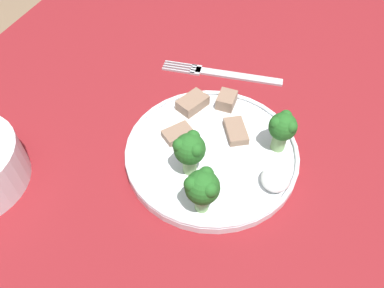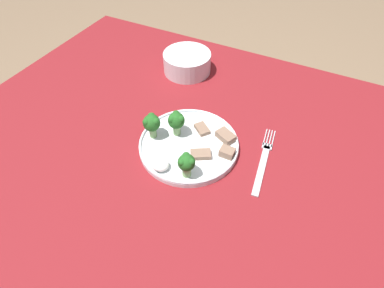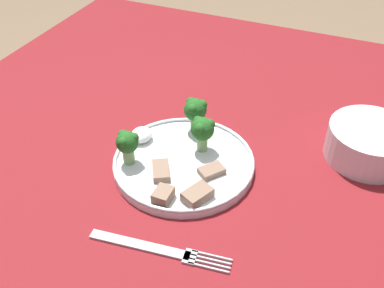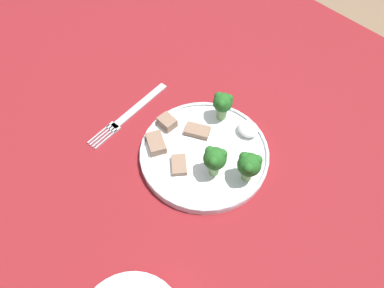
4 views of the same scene
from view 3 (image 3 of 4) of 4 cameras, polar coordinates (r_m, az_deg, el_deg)
table at (r=0.79m, az=-5.20°, el=-9.23°), size 1.33×1.01×0.70m
dinner_plate at (r=0.75m, az=-1.06°, el=-2.36°), size 0.24×0.24×0.02m
fork at (r=0.64m, az=-4.35°, el=-13.20°), size 0.04×0.20×0.00m
cream_bowl at (r=0.82m, az=21.56°, el=0.05°), size 0.14×0.14×0.06m
broccoli_floret_near_rim_left at (r=0.79m, az=0.41°, el=4.32°), size 0.04×0.04×0.06m
broccoli_floret_center_left at (r=0.73m, az=-8.22°, el=0.08°), size 0.04×0.04×0.06m
broccoli_floret_back_left at (r=0.75m, az=1.34°, el=1.83°), size 0.04×0.04×0.06m
meat_slice_front_slice at (r=0.73m, az=-3.97°, el=-3.38°), size 0.05×0.05×0.01m
meat_slice_middle_slice at (r=0.68m, az=-3.69°, el=-6.54°), size 0.03×0.03×0.02m
meat_slice_rear_slice at (r=0.68m, az=0.68°, el=-6.47°), size 0.05×0.05×0.02m
meat_slice_edge_slice at (r=0.73m, az=2.51°, el=-3.41°), size 0.05×0.05×0.01m
sauce_dollop at (r=0.79m, az=-6.44°, el=1.17°), size 0.04×0.04×0.02m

